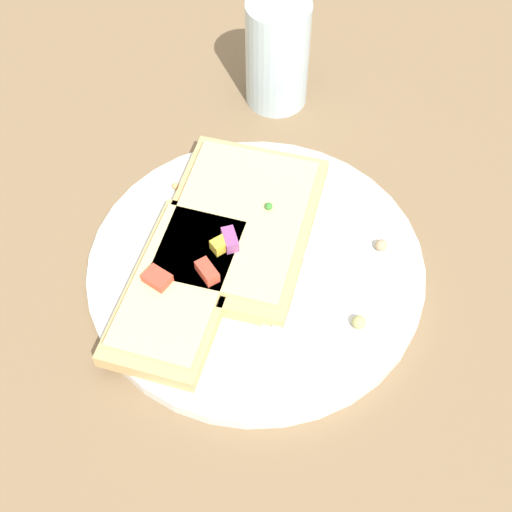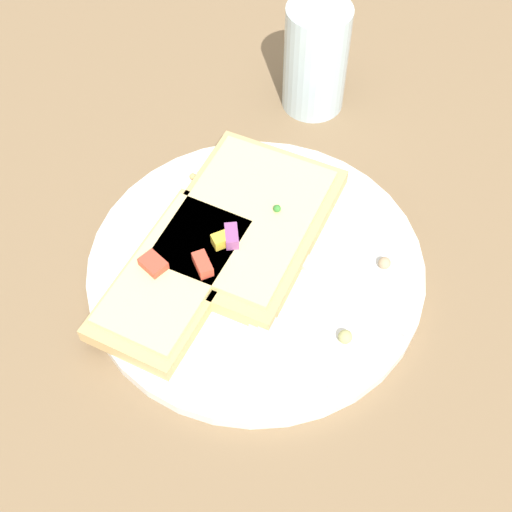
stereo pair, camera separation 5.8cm
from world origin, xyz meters
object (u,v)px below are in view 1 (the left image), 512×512
Objects in this scene: drinking_glass at (277,54)px; plate at (256,267)px; knife at (269,316)px; pizza_slice_main at (238,223)px; fork at (278,243)px; pizza_slice_corner at (180,286)px.

plate is at bearing -171.09° from drinking_glass.
knife is 1.09× the size of pizza_slice_main.
drinking_glass reaches higher than knife.
drinking_glass reaches higher than plate.
pizza_slice_main reaches higher than plate.
plate is 0.22m from drinking_glass.
fork is (0.02, -0.01, 0.01)m from plate.
knife is 0.07m from pizza_slice_corner.
knife is (-0.07, -0.01, 0.00)m from fork.
drinking_glass reaches higher than fork.
fork is 1.29× the size of pizza_slice_main.
fork is 0.09m from pizza_slice_corner.
pizza_slice_corner is (-0.04, 0.05, 0.02)m from plate.
plate is 1.61× the size of pizza_slice_main.
fork reaches higher than plate.
plate is 1.73× the size of pizza_slice_corner.
pizza_slice_main is 1.59× the size of drinking_glass.
pizza_slice_main is (0.03, 0.02, 0.02)m from plate.
pizza_slice_corner is at bearing 159.43° from pizza_slice_main.
pizza_slice_main is at bearing 6.30° from fork.
drinking_glass is at bearing 8.91° from plate.
pizza_slice_corner is at bearing 16.00° from knife.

